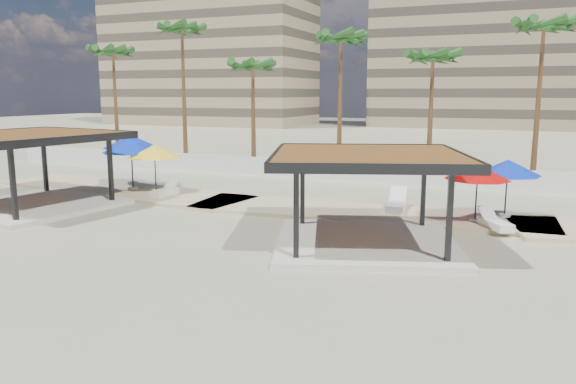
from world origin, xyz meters
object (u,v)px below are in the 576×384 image
object	(u,v)px
pavilion_west	(30,163)
umbrella_a	(131,146)
lounger_b	(396,205)
umbrella_c	(478,172)
lounger_c	(495,223)
lounger_a	(165,192)
pavilion_central	(367,190)

from	to	relation	value
pavilion_west	umbrella_a	size ratio (longest dim) A/B	1.99
umbrella_a	lounger_b	distance (m)	14.55
pavilion_west	umbrella_c	world-z (taller)	pavilion_west
umbrella_c	lounger_b	distance (m)	4.03
pavilion_west	umbrella_a	bearing A→B (deg)	78.99
umbrella_c	lounger_c	size ratio (longest dim) A/B	1.50
lounger_b	pavilion_west	bearing A→B (deg)	100.91
pavilion_west	lounger_a	size ratio (longest dim) A/B	4.13
lounger_b	lounger_c	size ratio (longest dim) A/B	1.29
lounger_c	pavilion_central	bearing A→B (deg)	99.34
pavilion_central	pavilion_west	distance (m)	16.30
pavilion_west	lounger_b	size ratio (longest dim) A/B	3.24
pavilion_central	lounger_b	xyz separation A→B (m)	(-0.11, 5.58, -1.60)
umbrella_a	lounger_a	size ratio (longest dim) A/B	2.07
lounger_a	lounger_c	world-z (taller)	lounger_a
umbrella_a	lounger_a	distance (m)	3.49
umbrella_c	lounger_c	distance (m)	2.22
umbrella_a	umbrella_c	world-z (taller)	umbrella_a
lounger_a	umbrella_c	bearing A→B (deg)	-90.38
umbrella_c	lounger_b	xyz separation A→B (m)	(-3.46, 0.96, -1.83)
pavilion_west	lounger_a	xyz separation A→B (m)	(4.39, 4.35, -1.77)
pavilion_west	lounger_c	bearing A→B (deg)	18.04
pavilion_central	lounger_a	world-z (taller)	pavilion_central
lounger_a	lounger_c	size ratio (longest dim) A/B	1.02
umbrella_a	lounger_b	xyz separation A→B (m)	(14.39, 0.20, -2.18)
pavilion_west	umbrella_a	xyz separation A→B (m)	(1.80, 5.12, 0.45)
pavilion_west	lounger_b	distance (m)	17.13
pavilion_west	umbrella_a	distance (m)	5.45
lounger_a	pavilion_west	bearing A→B (deg)	134.35
lounger_c	umbrella_c	bearing A→B (deg)	10.36
umbrella_c	umbrella_a	bearing A→B (deg)	177.55
pavilion_central	umbrella_a	xyz separation A→B (m)	(-14.50, 5.39, 0.58)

